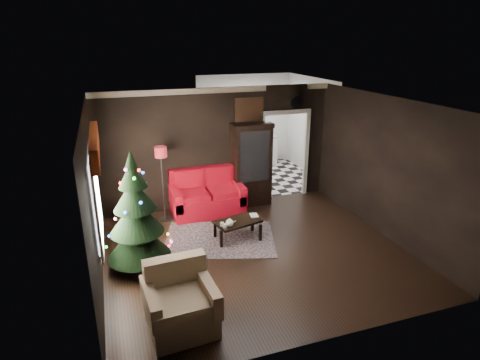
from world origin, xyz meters
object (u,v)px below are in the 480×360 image
object	(u,v)px
teapot	(230,223)
floor_lamp	(163,184)
coffee_table	(237,230)
kitchen_table	(255,169)
loveseat	(207,193)
christmas_tree	(136,213)
armchair	(180,300)
wall_clock	(296,102)
curio_cabinet	(251,166)

from	to	relation	value
teapot	floor_lamp	bearing A→B (deg)	122.13
coffee_table	floor_lamp	bearing A→B (deg)	131.42
teapot	kitchen_table	xyz separation A→B (m)	(1.78, 3.30, -0.12)
loveseat	teapot	xyz separation A→B (m)	(0.02, -1.65, -0.01)
christmas_tree	armchair	size ratio (longest dim) A/B	2.18
kitchen_table	christmas_tree	bearing A→B (deg)	-134.64
loveseat	wall_clock	size ratio (longest dim) A/B	5.31
armchair	kitchen_table	bearing A→B (deg)	55.78
curio_cabinet	coffee_table	world-z (taller)	curio_cabinet
floor_lamp	coffee_table	distance (m)	1.97
teapot	kitchen_table	world-z (taller)	kitchen_table
teapot	wall_clock	world-z (taller)	wall_clock
christmas_tree	coffee_table	distance (m)	2.18
floor_lamp	teapot	bearing A→B (deg)	-57.87
curio_cabinet	armchair	xyz separation A→B (m)	(-2.47, -3.90, -0.49)
christmas_tree	kitchen_table	size ratio (longest dim) A/B	2.77
floor_lamp	kitchen_table	bearing A→B (deg)	31.13
christmas_tree	armchair	world-z (taller)	christmas_tree
floor_lamp	loveseat	bearing A→B (deg)	2.08
kitchen_table	wall_clock	bearing A→B (deg)	-66.25
loveseat	coffee_table	world-z (taller)	loveseat
loveseat	floor_lamp	bearing A→B (deg)	-177.92
loveseat	armchair	world-z (taller)	loveseat
floor_lamp	coffee_table	xyz separation A→B (m)	(1.24, -1.40, -0.62)
curio_cabinet	wall_clock	world-z (taller)	wall_clock
wall_clock	coffee_table	bearing A→B (deg)	-138.84
floor_lamp	armchair	bearing A→B (deg)	-95.22
loveseat	christmas_tree	distance (m)	2.62
wall_clock	loveseat	bearing A→B (deg)	-170.34
armchair	coffee_table	distance (m)	2.75
teapot	armchair	bearing A→B (deg)	-123.41
teapot	wall_clock	distance (m)	3.63
wall_clock	christmas_tree	bearing A→B (deg)	-150.42
christmas_tree	coffee_table	bearing A→B (deg)	13.40
loveseat	floor_lamp	xyz separation A→B (m)	(-0.99, -0.04, 0.33)
armchair	wall_clock	distance (m)	5.82
armchair	kitchen_table	xyz separation A→B (m)	(3.12, 5.33, -0.08)
loveseat	armchair	size ratio (longest dim) A/B	1.78
floor_lamp	wall_clock	bearing A→B (deg)	7.43
teapot	wall_clock	bearing A→B (deg)	41.27
floor_lamp	wall_clock	xyz separation A→B (m)	(3.34, 0.44, 1.55)
floor_lamp	teapot	distance (m)	1.93
teapot	wall_clock	size ratio (longest dim) A/B	0.54
curio_cabinet	christmas_tree	bearing A→B (deg)	-143.39
coffee_table	teapot	size ratio (longest dim) A/B	5.11
christmas_tree	wall_clock	world-z (taller)	wall_clock
loveseat	teapot	bearing A→B (deg)	-89.33
kitchen_table	teapot	bearing A→B (deg)	-118.39
loveseat	kitchen_table	world-z (taller)	loveseat
armchair	loveseat	bearing A→B (deg)	66.37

